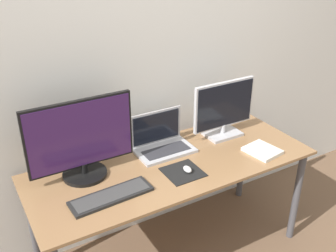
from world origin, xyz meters
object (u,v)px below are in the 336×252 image
Objects in this scene: keyboard at (111,196)px; mouse at (187,169)px; monitor_left at (81,141)px; monitor_right at (224,110)px; laptop at (161,141)px; book at (262,151)px.

keyboard is 6.85× the size of mouse.
monitor_left reaches higher than mouse.
laptop is at bearing 174.39° from monitor_right.
monitor_left reaches higher than monitor_right.
monitor_right is 0.47m from laptop.
laptop is at bearing 33.57° from keyboard.
keyboard is (-0.92, -0.27, -0.18)m from monitor_right.
monitor_right reaches higher than laptop.
monitor_right is at bearing 0.00° from monitor_left.
book is (0.53, -0.04, -0.01)m from mouse.
mouse is (0.47, -0.00, 0.01)m from keyboard.
mouse is 0.53m from book.
monitor_left is 9.22× the size of mouse.
monitor_right is 0.97m from keyboard.
laptop reaches higher than keyboard.
mouse reaches higher than keyboard.
mouse is at bearing -27.44° from monitor_left.
mouse is at bearing 175.37° from book.
monitor_left is 1.31× the size of monitor_right.
mouse is (0.52, -0.27, -0.20)m from monitor_left.
monitor_right is at bearing 16.27° from keyboard.
monitor_left is at bearing -180.00° from monitor_right.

